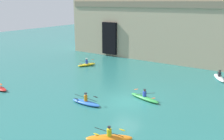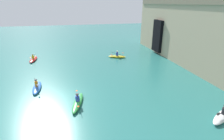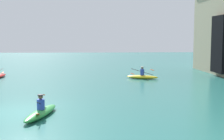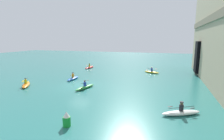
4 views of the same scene
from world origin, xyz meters
name	(u,v)px [view 2 (image 2 of 4)]	position (x,y,z in m)	size (l,w,h in m)	color
ground_plane	(62,100)	(0.00, 0.00, 0.00)	(120.00, 120.00, 0.00)	#28706B
kayak_white	(223,115)	(5.60, 12.27, 0.23)	(2.22, 3.26, 1.12)	white
kayak_blue	(37,87)	(-2.78, -2.58, 0.21)	(3.06, 0.85, 1.09)	blue
kayak_red	(33,59)	(-13.16, -4.73, 0.20)	(3.19, 1.08, 1.01)	red
kayak_green	(78,102)	(1.12, 1.40, 0.22)	(3.45, 1.45, 1.05)	green
kayak_yellow	(117,56)	(-11.74, 8.29, 0.22)	(1.77, 2.92, 1.10)	yellow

